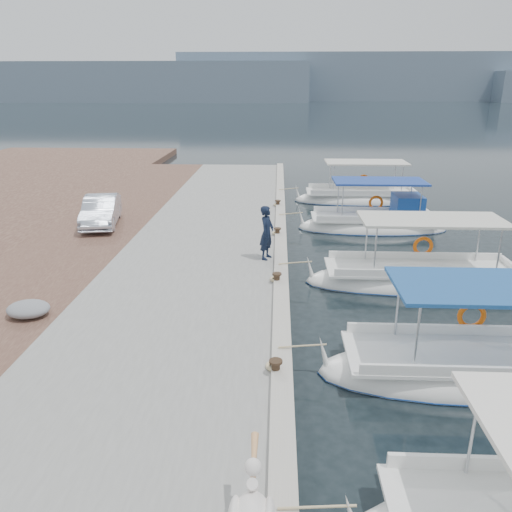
% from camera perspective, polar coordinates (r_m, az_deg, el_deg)
% --- Properties ---
extents(ground, '(400.00, 400.00, 0.00)m').
position_cam_1_polar(ground, '(13.93, 3.78, -7.39)').
color(ground, black).
rests_on(ground, ground).
extents(concrete_quay, '(6.00, 40.00, 0.50)m').
position_cam_1_polar(concrete_quay, '(18.64, -5.74, 0.35)').
color(concrete_quay, gray).
rests_on(concrete_quay, ground).
extents(quay_curb, '(0.44, 40.00, 0.12)m').
position_cam_1_polar(quay_curb, '(18.36, 2.85, 1.15)').
color(quay_curb, '#ADA799').
rests_on(quay_curb, concrete_quay).
extents(cobblestone_strip, '(4.00, 40.00, 0.50)m').
position_cam_1_polar(cobblestone_strip, '(19.97, -20.08, 0.54)').
color(cobblestone_strip, '#51342B').
rests_on(cobblestone_strip, ground).
extents(distant_hills, '(330.00, 60.00, 18.00)m').
position_cam_1_polar(distant_hills, '(216.06, 11.13, 19.03)').
color(distant_hills, slate).
rests_on(distant_hills, ground).
extents(fishing_caique_b, '(6.77, 2.30, 2.83)m').
position_cam_1_polar(fishing_caique_b, '(12.33, 23.28, -12.13)').
color(fishing_caique_b, white).
rests_on(fishing_caique_b, ground).
extents(fishing_caique_c, '(7.41, 2.16, 2.83)m').
position_cam_1_polar(fishing_caique_c, '(17.09, 18.17, -2.75)').
color(fishing_caique_c, white).
rests_on(fishing_caique_c, ground).
extents(fishing_caique_d, '(6.62, 2.21, 2.83)m').
position_cam_1_polar(fishing_caique_d, '(23.06, 13.39, 3.43)').
color(fishing_caique_d, white).
rests_on(fishing_caique_d, ground).
extents(fishing_caique_e, '(7.30, 2.38, 2.83)m').
position_cam_1_polar(fishing_caique_e, '(28.52, 11.83, 6.33)').
color(fishing_caique_e, white).
rests_on(fishing_caique_e, ground).
extents(mooring_bollards, '(0.28, 20.28, 0.33)m').
position_cam_1_polar(mooring_bollards, '(15.01, 2.40, -2.45)').
color(mooring_bollards, black).
rests_on(mooring_bollards, concrete_quay).
extents(fisherman, '(0.65, 0.79, 1.85)m').
position_cam_1_polar(fisherman, '(16.93, 1.24, 2.68)').
color(fisherman, black).
rests_on(fisherman, concrete_quay).
extents(parked_car, '(2.01, 3.95, 1.24)m').
position_cam_1_polar(parked_car, '(22.19, -17.30, 4.95)').
color(parked_car, silver).
rests_on(parked_car, cobblestone_strip).
extents(tarp_bundle, '(1.10, 0.90, 0.40)m').
position_cam_1_polar(tarp_bundle, '(14.20, -24.58, -5.53)').
color(tarp_bundle, gray).
rests_on(tarp_bundle, cobblestone_strip).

